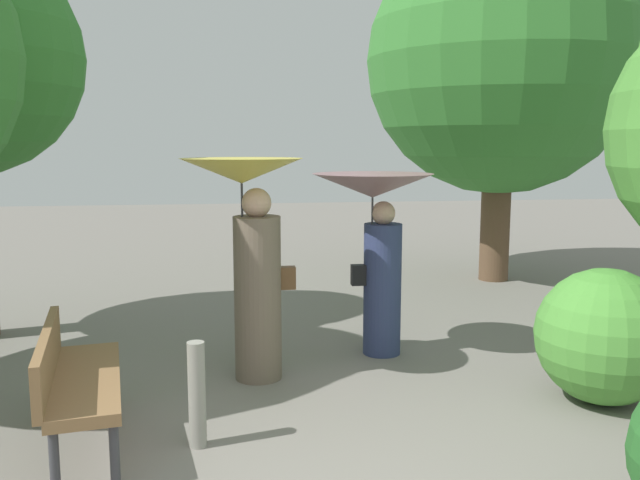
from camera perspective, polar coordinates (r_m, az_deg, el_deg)
name	(u,v)px	position (r m, az deg, el deg)	size (l,w,h in m)	color
person_left	(250,236)	(5.79, -5.99, 0.31)	(1.05, 1.05, 1.95)	#6B5B4C
person_right	(376,224)	(6.47, 4.85, 1.37)	(1.17, 1.17, 1.79)	navy
park_bench	(73,375)	(4.93, -20.41, -10.82)	(0.72, 1.56, 0.83)	#38383D
tree_mid_right	(502,39)	(10.50, 15.37, 16.26)	(3.96, 3.96, 5.76)	brown
bush_path_left	(605,336)	(5.84, 23.23, -7.59)	(1.10, 1.10, 1.10)	#4C9338
path_marker_post	(197,395)	(4.75, -10.51, -12.92)	(0.12, 0.12, 0.75)	gray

